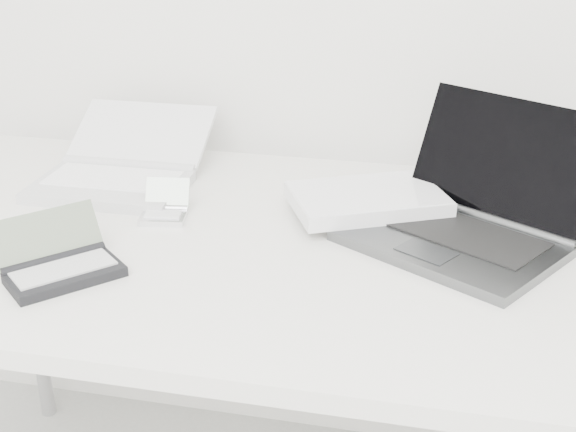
% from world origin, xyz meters
% --- Properties ---
extents(desk, '(1.60, 0.80, 0.73)m').
position_xyz_m(desk, '(0.00, 1.55, 0.68)').
color(desk, white).
rests_on(desk, ground).
extents(laptop_large, '(0.54, 0.43, 0.21)m').
position_xyz_m(laptop_large, '(0.18, 1.64, 0.76)').
color(laptop_large, '#4F5254').
rests_on(laptop_large, desk).
extents(netbook_open_white, '(0.28, 0.35, 0.11)m').
position_xyz_m(netbook_open_white, '(-0.41, 1.73, 0.75)').
color(netbook_open_white, silver).
rests_on(netbook_open_white, desk).
extents(pda_silver, '(0.09, 0.11, 0.06)m').
position_xyz_m(pda_silver, '(-0.27, 1.59, 0.74)').
color(pda_silver, silver).
rests_on(pda_silver, desk).
extents(palmtop_charcoal, '(0.21, 0.21, 0.08)m').
position_xyz_m(palmtop_charcoal, '(-0.34, 1.35, 0.75)').
color(palmtop_charcoal, black).
rests_on(palmtop_charcoal, desk).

